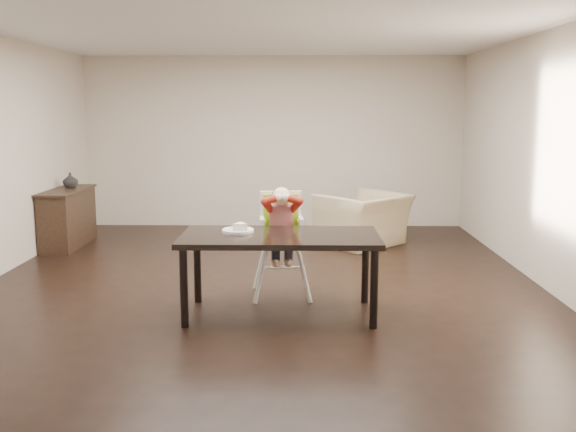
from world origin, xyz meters
name	(u,v)px	position (x,y,z in m)	size (l,w,h in m)	color
ground	(262,283)	(0.00, 0.00, 0.00)	(7.00, 7.00, 0.00)	black
room_walls	(261,111)	(0.00, 0.00, 1.86)	(6.02, 7.02, 2.71)	#C3B3A1
dining_table	(280,243)	(0.23, -1.06, 0.67)	(1.80, 0.90, 0.75)	black
high_chair	(281,219)	(0.23, -0.42, 0.78)	(0.49, 0.49, 1.11)	white
plate	(239,229)	(-0.15, -0.94, 0.78)	(0.39, 0.39, 0.08)	white
armchair	(363,211)	(1.29, 2.01, 0.48)	(1.10, 0.72, 0.97)	tan
sideboard	(68,218)	(-2.78, 1.88, 0.40)	(0.44, 1.26, 0.79)	black
vase	(70,181)	(-2.78, 2.05, 0.89)	(0.20, 0.21, 0.20)	#99999E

